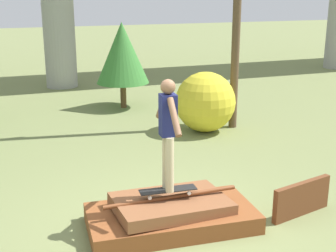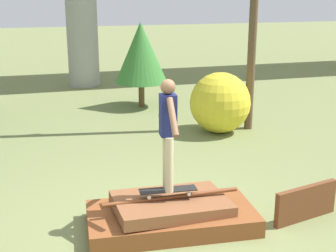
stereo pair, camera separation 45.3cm
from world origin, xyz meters
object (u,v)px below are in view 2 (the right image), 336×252
at_px(skater, 168,128).
at_px(bush_yellow_flowering, 220,103).
at_px(tree_behind_right, 141,53).
at_px(skateboard, 168,190).

height_order(skater, bush_yellow_flowering, skater).
relative_size(skater, tree_behind_right, 0.65).
bearing_deg(bush_yellow_flowering, skateboard, -120.99).
distance_m(skater, tree_behind_right, 7.41).
bearing_deg(tree_behind_right, bush_yellow_flowering, -67.82).
relative_size(skateboard, skater, 0.53).
distance_m(skateboard, tree_behind_right, 7.48).
bearing_deg(skateboard, skater, -90.00).
xyz_separation_m(skater, bush_yellow_flowering, (2.55, 4.24, -0.78)).
relative_size(skater, bush_yellow_flowering, 1.09).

